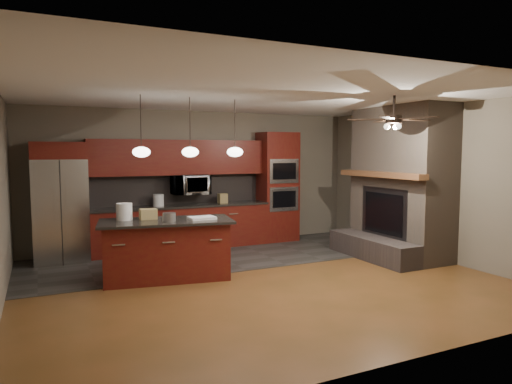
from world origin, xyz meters
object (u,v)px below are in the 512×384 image
paint_tray (202,218)px  kitchen_island (167,249)px  microwave (190,185)px  counter_bucket (158,200)px  white_bucket (124,212)px  cardboard_box (148,214)px  oven_tower (278,187)px  counter_box (223,198)px  paint_can (169,217)px  refrigerator (60,202)px

paint_tray → kitchen_island: bearing=162.4°
microwave → counter_bucket: size_ratio=3.14×
white_bucket → cardboard_box: size_ratio=1.02×
kitchen_island → microwave: bearing=73.3°
oven_tower → cardboard_box: size_ratio=9.41×
counter_box → microwave: bearing=167.3°
oven_tower → paint_tray: bearing=-139.2°
paint_can → refrigerator: bearing=124.7°
microwave → white_bucket: 2.39m
oven_tower → counter_bucket: bearing=179.8°
cardboard_box → microwave: bearing=56.8°
cardboard_box → paint_can: bearing=-55.7°
cardboard_box → counter_bucket: (0.58, 1.78, 0.02)m
white_bucket → paint_tray: 1.19m
counter_box → refrigerator: bearing=176.5°
counter_bucket → counter_box: size_ratio=1.18×
microwave → refrigerator: refrigerator is taller
counter_bucket → cardboard_box: bearing=-108.2°
oven_tower → refrigerator: 4.42m
white_bucket → kitchen_island: bearing=-25.8°
paint_can → counter_box: bearing=51.3°
counter_bucket → counter_box: (1.33, -0.05, -0.02)m
counter_bucket → counter_box: counter_bucket is taller
refrigerator → white_bucket: refrigerator is taller
cardboard_box → counter_box: (1.91, 1.73, -0.00)m
oven_tower → paint_can: oven_tower is taller
white_bucket → cardboard_box: white_bucket is taller
counter_bucket → oven_tower: bearing=-0.2°
refrigerator → paint_tray: refrigerator is taller
counter_box → paint_can: bearing=-132.8°
kitchen_island → cardboard_box: 0.62m
white_bucket → counter_bucket: white_bucket is taller
paint_tray → counter_bucket: size_ratio=1.71×
microwave → kitchen_island: microwave is taller
oven_tower → paint_can: (-2.98, -2.13, -0.21)m
refrigerator → paint_can: size_ratio=10.89×
counter_box → white_bucket: bearing=-147.8°
paint_can → oven_tower: bearing=35.5°
paint_can → cardboard_box: 0.43m
refrigerator → counter_bucket: bearing=2.6°
microwave → kitchen_island: bearing=-116.5°
white_bucket → paint_tray: bearing=-21.3°
white_bucket → paint_can: size_ratio=1.32×
refrigerator → white_bucket: bearing=-62.6°
refrigerator → kitchen_island: 2.45m
counter_box → kitchen_island: bearing=-135.0°
white_bucket → counter_bucket: size_ratio=1.11×
microwave → counter_bucket: (-0.66, -0.05, -0.28)m
kitchen_island → paint_can: 0.54m
microwave → cardboard_box: bearing=-124.3°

